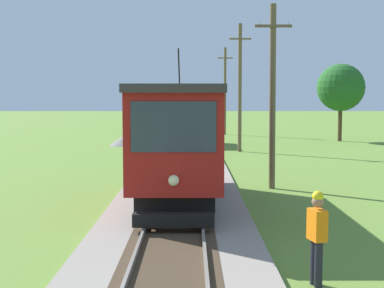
# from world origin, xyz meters

# --- Properties ---
(red_tram) EXTENTS (2.60, 8.54, 4.79)m
(red_tram) POSITION_xyz_m (0.00, 13.02, 2.19)
(red_tram) COLOR maroon
(red_tram) RESTS_ON rail_right
(freight_car) EXTENTS (2.40, 5.20, 2.31)m
(freight_car) POSITION_xyz_m (0.00, 35.19, 1.56)
(freight_car) COLOR brown
(freight_car) RESTS_ON rail_right
(utility_pole_near_tram) EXTENTS (1.40, 0.49, 7.01)m
(utility_pole_near_tram) POSITION_xyz_m (3.52, 16.33, 3.60)
(utility_pole_near_tram) COLOR brown
(utility_pole_near_tram) RESTS_ON ground
(utility_pole_mid) EXTENTS (1.40, 0.49, 8.17)m
(utility_pole_mid) POSITION_xyz_m (3.52, 30.18, 4.18)
(utility_pole_mid) COLOR brown
(utility_pole_mid) RESTS_ON ground
(utility_pole_far) EXTENTS (1.40, 0.46, 8.07)m
(utility_pole_far) POSITION_xyz_m (3.52, 45.58, 4.13)
(utility_pole_far) COLOR brown
(utility_pole_far) RESTS_ON ground
(gravel_pile) EXTENTS (2.68, 2.68, 0.89)m
(gravel_pile) POSITION_xyz_m (-4.21, 34.39, 0.45)
(gravel_pile) COLOR gray
(gravel_pile) RESTS_ON ground
(track_worker) EXTENTS (0.33, 0.43, 1.78)m
(track_worker) POSITION_xyz_m (2.76, 5.66, 0.98)
(track_worker) COLOR black
(track_worker) RESTS_ON ground
(tree_right_near) EXTENTS (3.74, 3.74, 6.13)m
(tree_right_near) POSITION_xyz_m (12.23, 38.19, 4.24)
(tree_right_near) COLOR #4C3823
(tree_right_near) RESTS_ON ground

